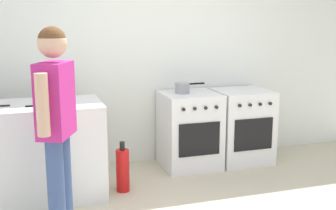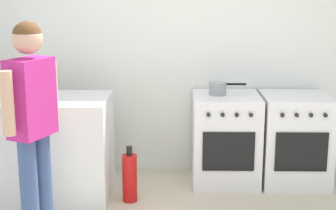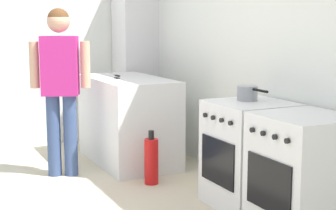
% 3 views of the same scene
% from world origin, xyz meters
% --- Properties ---
extents(back_wall, '(6.00, 0.10, 2.60)m').
position_xyz_m(back_wall, '(0.00, 1.95, 1.30)').
color(back_wall, silver).
rests_on(back_wall, ground).
extents(counter_unit, '(1.30, 0.70, 0.90)m').
position_xyz_m(counter_unit, '(-1.35, 1.20, 0.45)').
color(counter_unit, silver).
rests_on(counter_unit, ground).
extents(oven_left, '(0.62, 0.62, 0.85)m').
position_xyz_m(oven_left, '(0.35, 1.58, 0.43)').
color(oven_left, white).
rests_on(oven_left, ground).
extents(oven_right, '(0.62, 0.62, 0.85)m').
position_xyz_m(oven_right, '(1.00, 1.58, 0.43)').
color(oven_right, white).
rests_on(oven_right, ground).
extents(pot, '(0.35, 0.17, 0.12)m').
position_xyz_m(pot, '(0.27, 1.60, 0.91)').
color(pot, gray).
rests_on(pot, oven_left).
extents(knife_utility, '(0.25, 0.04, 0.01)m').
position_xyz_m(knife_utility, '(-1.26, 1.08, 0.90)').
color(knife_utility, silver).
rests_on(knife_utility, counter_unit).
extents(person, '(0.32, 0.53, 1.61)m').
position_xyz_m(person, '(-1.15, 0.44, 0.96)').
color(person, '#384C7A').
rests_on(person, ground).
extents(fire_extinguisher, '(0.13, 0.13, 0.50)m').
position_xyz_m(fire_extinguisher, '(-0.52, 1.10, 0.22)').
color(fire_extinguisher, red).
rests_on(fire_extinguisher, ground).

